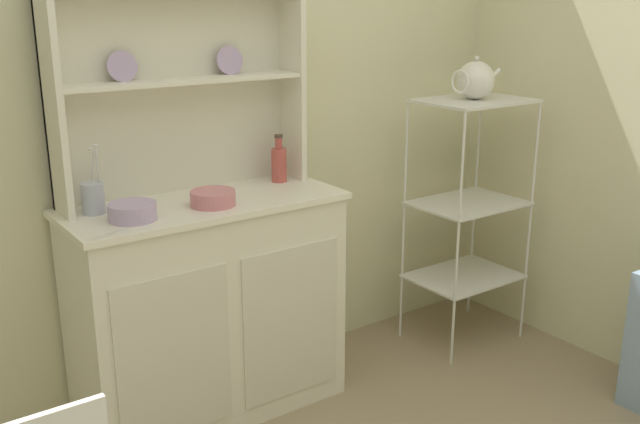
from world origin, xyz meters
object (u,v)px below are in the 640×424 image
(bakers_rack, at_px, (469,193))
(porcelain_teapot, at_px, (475,80))
(hutch_cabinet, at_px, (209,306))
(hutch_shelf_unit, at_px, (178,74))
(utensil_jar, at_px, (93,197))
(jam_bottle, at_px, (279,163))
(bowl_mixing_large, at_px, (132,212))

(bakers_rack, bearing_deg, porcelain_teapot, 180.00)
(hutch_cabinet, xyz_separation_m, porcelain_teapot, (1.27, -0.13, 0.79))
(hutch_shelf_unit, height_order, utensil_jar, hutch_shelf_unit)
(jam_bottle, relative_size, utensil_jar, 0.79)
(jam_bottle, bearing_deg, hutch_shelf_unit, 168.43)
(hutch_cabinet, xyz_separation_m, jam_bottle, (0.38, 0.09, 0.50))
(bakers_rack, height_order, jam_bottle, bakers_rack)
(jam_bottle, height_order, porcelain_teapot, porcelain_teapot)
(hutch_shelf_unit, xyz_separation_m, utensil_jar, (-0.38, -0.09, -0.39))
(hutch_shelf_unit, distance_m, porcelain_teapot, 1.31)
(hutch_shelf_unit, bearing_deg, hutch_cabinet, -90.00)
(bakers_rack, bearing_deg, jam_bottle, 166.61)
(utensil_jar, distance_m, porcelain_teapot, 1.70)
(bowl_mixing_large, bearing_deg, porcelain_teapot, -1.92)
(hutch_cabinet, height_order, hutch_shelf_unit, hutch_shelf_unit)
(bowl_mixing_large, bearing_deg, bakers_rack, -1.92)
(utensil_jar, bearing_deg, bakers_rack, -7.02)
(bakers_rack, height_order, bowl_mixing_large, bakers_rack)
(hutch_cabinet, xyz_separation_m, hutch_shelf_unit, (-0.00, 0.16, 0.87))
(hutch_cabinet, bearing_deg, jam_bottle, 12.68)
(utensil_jar, bearing_deg, porcelain_teapot, -7.02)
(porcelain_teapot, bearing_deg, hutch_shelf_unit, 167.14)
(bakers_rack, xyz_separation_m, jam_bottle, (-0.89, 0.21, 0.22))
(hutch_shelf_unit, height_order, bakers_rack, hutch_shelf_unit)
(hutch_cabinet, distance_m, jam_bottle, 0.63)
(bowl_mixing_large, height_order, porcelain_teapot, porcelain_teapot)
(hutch_cabinet, xyz_separation_m, utensil_jar, (-0.38, 0.08, 0.48))
(jam_bottle, distance_m, utensil_jar, 0.77)
(hutch_cabinet, bearing_deg, hutch_shelf_unit, 90.00)
(bowl_mixing_large, bearing_deg, jam_bottle, 13.09)
(bakers_rack, height_order, utensil_jar, bakers_rack)
(bowl_mixing_large, distance_m, porcelain_teapot, 1.62)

